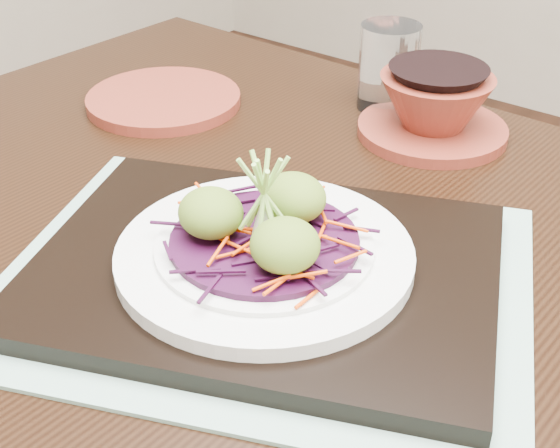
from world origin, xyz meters
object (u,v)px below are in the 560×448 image
Objects in this scene: white_plate at (265,253)px; terracotta_bowl_set at (434,109)px; dining_table at (323,359)px; serving_tray at (265,270)px; terracotta_side_plate at (164,100)px; water_glass at (389,67)px.

terracotta_bowl_set is (-0.02, 0.33, 0.00)m from white_plate.
dining_table is 3.28× the size of serving_tray.
serving_tray is 2.00× the size of terracotta_side_plate.
water_glass is (0.21, 0.16, 0.04)m from terracotta_side_plate.
water_glass is at bearing 36.71° from terracotta_side_plate.
terracotta_side_plate is (-0.32, 0.20, -0.02)m from white_plate.
water_glass is at bearing 83.29° from serving_tray.
dining_table is 12.06× the size of water_glass.
dining_table is 0.12m from serving_tray.
terracotta_side_plate reaches higher than dining_table.
white_plate is at bearing -73.66° from water_glass.
water_glass is (-0.11, 0.36, 0.02)m from white_plate.
dining_table is 5.04× the size of white_plate.
serving_tray is at bearing -85.63° from terracotta_bowl_set.
white_plate reaches higher than terracotta_side_plate.
serving_tray is 0.02m from white_plate.
terracotta_side_plate is (-0.35, 0.16, 0.10)m from dining_table.
water_glass reaches higher than terracotta_bowl_set.
water_glass is at bearing 106.34° from white_plate.
water_glass is (-0.14, 0.32, 0.15)m from dining_table.
serving_tray is at bearing -32.30° from terracotta_side_plate.
terracotta_bowl_set reaches higher than dining_table.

